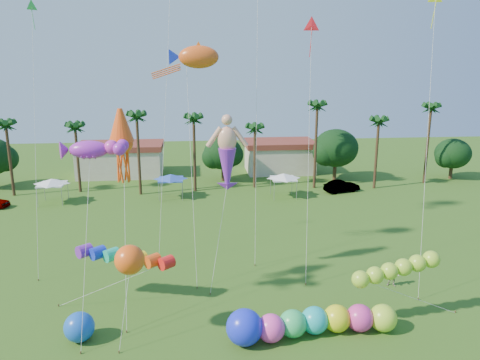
{
  "coord_description": "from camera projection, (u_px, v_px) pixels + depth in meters",
  "views": [
    {
      "loc": [
        -2.9,
        -19.75,
        16.62
      ],
      "look_at": [
        0.0,
        10.0,
        9.0
      ],
      "focal_mm": 35.0,
      "sensor_mm": 36.0,
      "label": 1
    }
  ],
  "objects": [
    {
      "name": "tree_line",
      "position": [
        242.0,
        152.0,
        65.13
      ],
      "size": [
        69.46,
        8.91,
        11.0
      ],
      "color": "#3A2819",
      "rests_on": "ground"
    },
    {
      "name": "buildings_row",
      "position": [
        194.0,
        160.0,
        70.86
      ],
      "size": [
        35.0,
        7.0,
        4.0
      ],
      "color": "beige",
      "rests_on": "ground"
    },
    {
      "name": "tent_row",
      "position": [
        170.0,
        178.0,
        57.22
      ],
      "size": [
        31.0,
        4.0,
        0.6
      ],
      "color": "white",
      "rests_on": "ground"
    },
    {
      "name": "car_b",
      "position": [
        342.0,
        186.0,
        60.97
      ],
      "size": [
        4.93,
        2.87,
        1.54
      ],
      "primitive_type": "imported",
      "rotation": [
        0.0,
        0.0,
        1.86
      ],
      "color": "#4C4C54",
      "rests_on": "ground"
    },
    {
      "name": "spectator_b",
      "position": [
        393.0,
        275.0,
        35.36
      ],
      "size": [
        1.04,
        0.93,
        1.75
      ],
      "primitive_type": "imported",
      "rotation": [
        0.0,
        0.0,
        -0.38
      ],
      "color": "#A09985",
      "rests_on": "ground"
    },
    {
      "name": "caterpillar_inflatable",
      "position": [
        306.0,
        323.0,
        28.88
      ],
      "size": [
        10.96,
        2.9,
        2.23
      ],
      "rotation": [
        0.0,
        0.0,
        0.08
      ],
      "color": "#FF43B8",
      "rests_on": "ground"
    },
    {
      "name": "blue_ball",
      "position": [
        79.0,
        327.0,
        28.42
      ],
      "size": [
        1.84,
        1.84,
        1.84
      ],
      "primitive_type": "sphere",
      "color": "blue",
      "rests_on": "ground"
    },
    {
      "name": "rainbow_tube",
      "position": [
        142.0,
        264.0,
        32.42
      ],
      "size": [
        9.05,
        4.3,
        3.45
      ],
      "color": "red",
      "rests_on": "ground"
    },
    {
      "name": "green_worm",
      "position": [
        361.0,
        279.0,
        29.6
      ],
      "size": [
        10.24,
        2.01,
        3.87
      ],
      "color": "#9FD62F",
      "rests_on": "ground"
    },
    {
      "name": "orange_ball_kite",
      "position": [
        130.0,
        260.0,
        27.62
      ],
      "size": [
        2.15,
        2.61,
        6.12
      ],
      "color": "#FF5814",
      "rests_on": "ground"
    },
    {
      "name": "merman_kite",
      "position": [
        227.0,
        158.0,
        35.12
      ],
      "size": [
        2.8,
        4.1,
        12.32
      ],
      "color": "#E3A081",
      "rests_on": "ground"
    },
    {
      "name": "fish_kite",
      "position": [
        199.0,
        57.0,
        35.93
      ],
      "size": [
        4.71,
        5.99,
        17.9
      ],
      "color": "#E95519",
      "rests_on": "ground"
    },
    {
      "name": "squid_kite",
      "position": [
        122.0,
        143.0,
        30.62
      ],
      "size": [
        1.91,
        5.13,
        13.77
      ],
      "color": "#F15013",
      "rests_on": "ground"
    },
    {
      "name": "lobster_kite",
      "position": [
        89.0,
        150.0,
        28.66
      ],
      "size": [
        4.67,
        6.16,
        12.15
      ],
      "color": "purple",
      "rests_on": "ground"
    },
    {
      "name": "delta_kite_red",
      "position": [
        311.0,
        29.0,
        34.93
      ],
      "size": [
        1.45,
        4.24,
        19.87
      ],
      "color": "red",
      "rests_on": "ground"
    },
    {
      "name": "delta_kite_yellow",
      "position": [
        435.0,
        2.0,
        32.83
      ],
      "size": [
        2.1,
        4.72,
        21.61
      ],
      "color": "#F0FF1A",
      "rests_on": "ground"
    },
    {
      "name": "delta_kite_green",
      "position": [
        32.0,
        14.0,
        35.91
      ],
      "size": [
        0.86,
        5.22,
        21.22
      ],
      "color": "green",
      "rests_on": "ground"
    }
  ]
}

